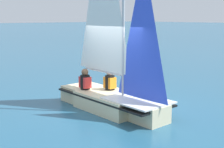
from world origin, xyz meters
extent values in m
plane|color=#235675|center=(0.00, 0.00, 0.00)|extent=(260.00, 260.00, 0.00)
cube|color=beige|center=(0.00, 0.00, 0.25)|extent=(1.39, 2.13, 0.50)
cube|color=beige|center=(-0.01, 1.51, 0.25)|extent=(0.76, 0.89, 0.50)
cube|color=beige|center=(0.01, -1.51, 0.25)|extent=(1.18, 0.89, 0.50)
cube|color=black|center=(0.00, 0.00, 0.41)|extent=(1.41, 3.79, 0.05)
cube|color=silver|center=(-0.01, 1.06, 0.52)|extent=(1.28, 1.75, 0.04)
cylinder|color=#B7B7BC|center=(0.00, -0.40, 1.13)|extent=(0.08, 1.77, 0.07)
pyramid|color=blue|center=(-0.01, 1.21, 2.46)|extent=(0.06, 1.30, 3.72)
cube|color=black|center=(0.01, -2.01, 0.17)|extent=(0.03, 0.08, 0.35)
cube|color=black|center=(-0.29, -0.45, 0.23)|extent=(0.24, 0.28, 0.45)
cylinder|color=black|center=(-0.29, -0.45, 0.71)|extent=(0.30, 0.30, 0.50)
cube|color=orange|center=(-0.29, -0.45, 0.73)|extent=(0.26, 0.34, 0.35)
sphere|color=tan|center=(-0.29, -0.45, 1.05)|extent=(0.22, 0.22, 0.22)
cylinder|color=blue|center=(-0.29, -0.45, 1.14)|extent=(0.21, 0.21, 0.06)
cube|color=black|center=(0.27, -0.99, 0.23)|extent=(0.24, 0.28, 0.45)
cylinder|color=black|center=(0.27, -0.99, 0.71)|extent=(0.30, 0.30, 0.50)
cube|color=red|center=(0.27, -0.99, 0.73)|extent=(0.26, 0.34, 0.35)
sphere|color=brown|center=(0.27, -0.99, 1.05)|extent=(0.22, 0.22, 0.22)
camera|label=1|loc=(5.91, 6.87, 2.77)|focal=50.00mm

